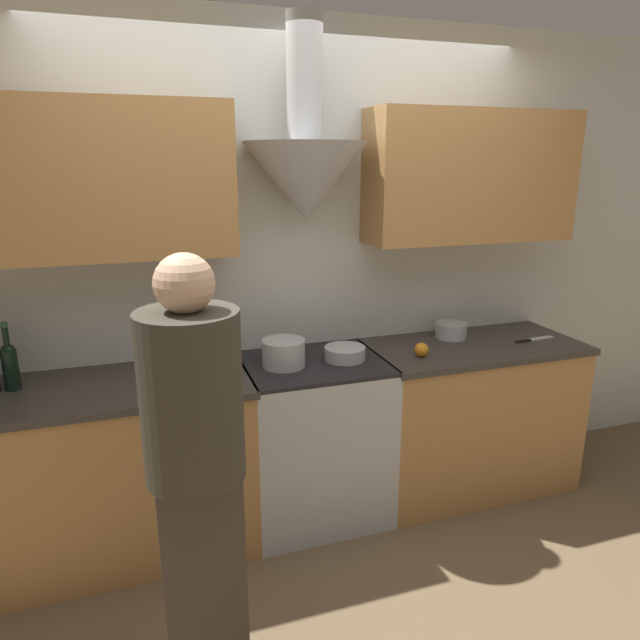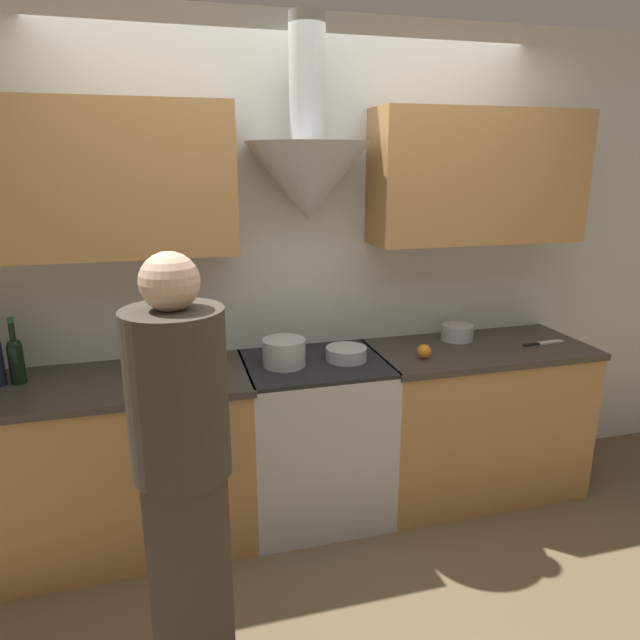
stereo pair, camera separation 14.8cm
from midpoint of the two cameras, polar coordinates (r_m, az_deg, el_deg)
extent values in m
plane|color=brown|center=(3.12, -0.19, -21.50)|extent=(12.00, 12.00, 0.00)
cube|color=silver|center=(3.15, -3.84, 4.90)|extent=(8.40, 0.06, 2.60)
cone|color=#B7BABC|center=(2.91, -2.98, 13.65)|extent=(0.62, 0.62, 0.38)
cylinder|color=#B7BABC|center=(2.93, -3.12, 23.02)|extent=(0.17, 0.17, 0.57)
cube|color=#B27F47|center=(2.84, -26.10, 12.37)|extent=(1.52, 0.32, 0.70)
cube|color=#B27F47|center=(3.31, 13.60, 13.73)|extent=(1.19, 0.32, 0.70)
cube|color=#B27F47|center=(3.06, -23.30, -14.26)|extent=(1.52, 0.60, 0.85)
cube|color=#38332D|center=(2.88, -24.24, -6.56)|extent=(1.55, 0.62, 0.03)
cube|color=#B27F47|center=(3.50, 13.45, -9.47)|extent=(1.19, 0.60, 0.85)
cube|color=#38332D|center=(3.34, 13.93, -2.58)|extent=(1.21, 0.62, 0.03)
cube|color=#B7BABC|center=(3.14, -1.97, -11.98)|extent=(0.73, 0.60, 0.86)
cube|color=black|center=(2.91, -0.25, -15.13)|extent=(0.51, 0.01, 0.39)
cube|color=black|center=(2.96, -2.05, -4.37)|extent=(0.73, 0.60, 0.02)
cube|color=#B7BABC|center=(3.22, -3.41, -3.81)|extent=(0.73, 0.06, 0.10)
cylinder|color=black|center=(2.96, -29.79, -4.41)|extent=(0.07, 0.07, 0.18)
sphere|color=black|center=(2.94, -30.03, -2.74)|extent=(0.07, 0.07, 0.07)
cylinder|color=black|center=(2.92, -30.19, -1.55)|extent=(0.03, 0.03, 0.10)
cylinder|color=#234C33|center=(2.90, -30.35, -0.44)|extent=(0.03, 0.03, 0.02)
cylinder|color=#B7BABC|center=(2.88, -5.13, -3.32)|extent=(0.22, 0.22, 0.14)
cylinder|color=#B7BABC|center=(2.98, 1.08, -3.35)|extent=(0.21, 0.21, 0.07)
sphere|color=orange|center=(3.05, 8.75, -2.96)|extent=(0.07, 0.07, 0.07)
cylinder|color=#B7BABC|center=(3.41, 11.76, -1.01)|extent=(0.18, 0.18, 0.09)
cube|color=silver|center=(3.54, 20.13, -1.74)|extent=(0.17, 0.05, 0.01)
cube|color=black|center=(3.45, 18.52, -2.02)|extent=(0.10, 0.03, 0.01)
cube|color=#473D33|center=(2.31, -13.53, -23.99)|extent=(0.29, 0.18, 0.85)
cylinder|color=#3D382D|center=(1.94, -14.87, -7.45)|extent=(0.34, 0.34, 0.58)
sphere|color=#E0B28E|center=(1.83, -15.69, 3.53)|extent=(0.19, 0.19, 0.19)
camera|label=1|loc=(0.07, -91.52, -0.42)|focal=32.00mm
camera|label=2|loc=(0.07, 88.48, 0.42)|focal=32.00mm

